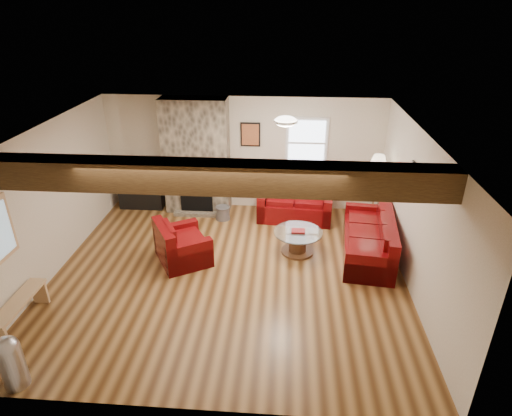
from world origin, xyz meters
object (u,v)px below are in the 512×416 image
at_px(coffee_table, 298,242).
at_px(television, 140,176).
at_px(sofa_three, 368,236).
at_px(tv_cabinet, 142,197).
at_px(floor_lamp, 378,167).
at_px(armchair_red, 183,242).
at_px(loveseat, 295,200).

distance_m(coffee_table, television, 3.95).
xyz_separation_m(sofa_three, tv_cabinet, (-4.80, 1.70, -0.15)).
bearing_deg(television, sofa_three, -19.47).
bearing_deg(tv_cabinet, sofa_three, -19.47).
height_order(television, floor_lamp, floor_lamp).
height_order(armchair_red, television, television).
distance_m(loveseat, armchair_red, 2.74).
distance_m(armchair_red, floor_lamp, 4.00).
bearing_deg(coffee_table, sofa_three, 1.60).
relative_size(television, floor_lamp, 0.55).
bearing_deg(coffee_table, loveseat, 91.60).
xyz_separation_m(sofa_three, coffee_table, (-1.29, -0.04, -0.17)).
relative_size(sofa_three, tv_cabinet, 2.08).
bearing_deg(television, loveseat, -4.94).
height_order(armchair_red, tv_cabinet, armchair_red).
height_order(loveseat, tv_cabinet, loveseat).
distance_m(sofa_three, tv_cabinet, 5.09).
distance_m(armchair_red, television, 2.61).
bearing_deg(television, tv_cabinet, 0.00).
bearing_deg(floor_lamp, loveseat, 166.46).
distance_m(armchair_red, coffee_table, 2.12).
height_order(sofa_three, coffee_table, sofa_three).
bearing_deg(armchair_red, loveseat, -78.27).
relative_size(sofa_three, television, 2.32).
bearing_deg(television, floor_lamp, -7.66).
bearing_deg(coffee_table, tv_cabinet, 153.72).
bearing_deg(sofa_three, coffee_table, -81.79).
distance_m(loveseat, television, 3.50).
bearing_deg(coffee_table, armchair_red, -168.74).
distance_m(loveseat, tv_cabinet, 3.49).
height_order(coffee_table, floor_lamp, floor_lamp).
bearing_deg(floor_lamp, tv_cabinet, 172.34).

